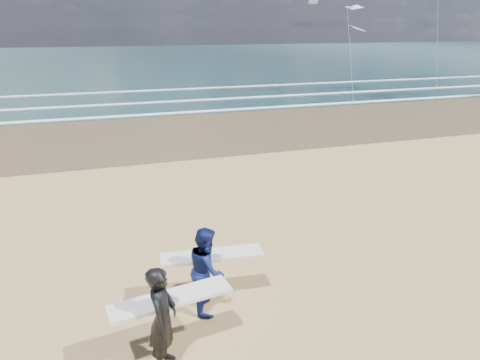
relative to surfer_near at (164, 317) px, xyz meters
name	(u,v)px	position (x,y,z in m)	size (l,w,h in m)	color
wet_sand_strip	(414,113)	(19.51, 17.89, -1.00)	(220.00, 12.00, 0.01)	brown
ocean	(216,58)	(19.51, 71.89, -1.00)	(220.00, 100.00, 0.02)	#193637
foam_breakers	(339,92)	(19.51, 27.99, -0.96)	(220.00, 11.70, 0.05)	white
surfer_near	(164,317)	(0.00, 0.00, 0.00)	(2.25, 1.20, 1.99)	black
surfer_far	(207,268)	(1.10, 1.39, -0.06)	(2.24, 1.23, 1.88)	#0E1851
kite_1	(349,33)	(18.96, 26.19, 4.08)	(5.77, 4.73, 9.15)	slate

